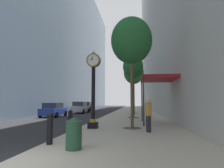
{
  "coord_description": "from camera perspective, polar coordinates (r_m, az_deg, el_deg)",
  "views": [
    {
      "loc": [
        3.43,
        -4.62,
        1.68
      ],
      "look_at": [
        0.94,
        16.35,
        3.59
      ],
      "focal_mm": 31.64,
      "sensor_mm": 36.0,
      "label": 1
    }
  ],
  "objects": [
    {
      "name": "street_tree_mid_near",
      "position": [
        19.8,
        6.11,
        4.88
      ],
      "size": [
        2.02,
        2.02,
        6.2
      ],
      "color": "#333335",
      "rests_on": "sidewalk_right"
    },
    {
      "name": "bollard_second",
      "position": [
        9.83,
        -11.98,
        -10.51
      ],
      "size": [
        0.23,
        0.23,
        1.16
      ],
      "color": "black",
      "rests_on": "sidewalk_right"
    },
    {
      "name": "car_black_far",
      "position": [
        37.27,
        -7.17,
        -6.46
      ],
      "size": [
        2.04,
        4.46,
        1.66
      ],
      "color": "black",
      "rests_on": "ground"
    },
    {
      "name": "street_clock",
      "position": [
        11.82,
        -5.42,
        -0.35
      ],
      "size": [
        0.84,
        0.55,
        4.6
      ],
      "color": "black",
      "rests_on": "sidewalk_right"
    },
    {
      "name": "ground_plane",
      "position": [
        31.85,
        0.59,
        -8.18
      ],
      "size": [
        110.0,
        110.0,
        0.0
      ],
      "primitive_type": "plane",
      "color": "#262628",
      "rests_on": "ground"
    },
    {
      "name": "street_tree_mid_far",
      "position": [
        27.53,
        6.29,
        3.24
      ],
      "size": [
        2.75,
        2.75,
        7.16
      ],
      "color": "#333335",
      "rests_on": "sidewalk_right"
    },
    {
      "name": "building_block_left",
      "position": [
        40.6,
        -17.57,
        15.11
      ],
      "size": [
        9.0,
        80.0,
        31.16
      ],
      "color": "slate",
      "rests_on": "ground"
    },
    {
      "name": "trash_bin",
      "position": [
        6.73,
        -10.96,
        -13.66
      ],
      "size": [
        0.53,
        0.53,
        1.05
      ],
      "color": "#234C33",
      "rests_on": "sidewalk_right"
    },
    {
      "name": "street_tree_near",
      "position": [
        12.32,
        5.65,
        12.25
      ],
      "size": [
        2.49,
        2.49,
        6.69
      ],
      "color": "#333335",
      "rests_on": "sidewalk_right"
    },
    {
      "name": "storefront_awning",
      "position": [
        14.63,
        13.0,
        1.25
      ],
      "size": [
        2.4,
        3.6,
        3.3
      ],
      "color": "maroon",
      "rests_on": "sidewalk_right"
    },
    {
      "name": "sidewalk_right",
      "position": [
        34.66,
        6.34,
        -7.79
      ],
      "size": [
        6.27,
        80.0,
        0.14
      ],
      "primitive_type": "cube",
      "color": "#ADA593",
      "rests_on": "ground"
    },
    {
      "name": "bollard_nearest",
      "position": [
        7.72,
        -17.5,
        -11.88
      ],
      "size": [
        0.23,
        0.23,
        1.16
      ],
      "color": "black",
      "rests_on": "sidewalk_right"
    },
    {
      "name": "car_silver_near",
      "position": [
        29.9,
        -9.22,
        -6.74
      ],
      "size": [
        2.01,
        4.42,
        1.7
      ],
      "color": "#B7BABF",
      "rests_on": "ground"
    },
    {
      "name": "car_blue_mid",
      "position": [
        23.3,
        -16.54,
        -7.2
      ],
      "size": [
        2.01,
        4.01,
        1.56
      ],
      "color": "navy",
      "rests_on": "ground"
    },
    {
      "name": "pedestrian_walking",
      "position": [
        10.38,
        10.47,
        -8.5
      ],
      "size": [
        0.47,
        0.47,
        1.73
      ],
      "color": "#23232D",
      "rests_on": "sidewalk_right"
    }
  ]
}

